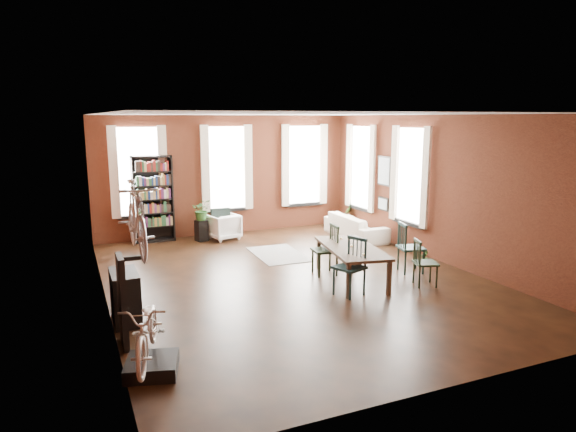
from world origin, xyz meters
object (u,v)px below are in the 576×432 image
cream_sofa (356,223)px  bike_trainer (152,366)px  dining_chair_c (426,263)px  white_armchair (224,225)px  console_table (125,297)px  dining_table (351,264)px  plant_stand (201,230)px  dining_chair_a (349,267)px  bicycle_floor (147,301)px  bookshelf (153,199)px  dining_chair_d (411,248)px  dining_chair_b (325,250)px

cream_sofa → bike_trainer: cream_sofa is taller
dining_chair_c → white_armchair: dining_chair_c is taller
bike_trainer → console_table: 1.88m
console_table → dining_table: bearing=4.9°
dining_table → plant_stand: size_ratio=3.69×
dining_chair_a → bicycle_floor: bicycle_floor is taller
dining_table → bookshelf: 5.73m
console_table → bicycle_floor: (0.08, -1.85, 0.54)m
bike_trainer → bicycle_floor: size_ratio=0.41×
console_table → plant_stand: bearing=63.4°
dining_table → dining_chair_a: size_ratio=1.95×
dining_chair_a → dining_chair_d: (1.87, 0.71, 0.00)m
dining_table → plant_stand: (-1.86, 4.41, -0.07)m
white_armchair → console_table: 5.59m
dining_chair_a → plant_stand: bearing=176.0°
bookshelf → white_armchair: (1.70, -0.47, -0.74)m
dining_chair_a → bookshelf: bookshelf is taller
plant_stand → console_table: bearing=-116.6°
bookshelf → white_armchair: size_ratio=3.02×
dining_table → dining_chair_d: bearing=11.2°
dining_chair_c → bicycle_floor: (-5.32, -1.41, 0.50)m
dining_chair_c → plant_stand: (-3.01, 5.21, -0.17)m
white_armchair → console_table: bearing=45.0°
dining_chair_d → bookshelf: size_ratio=0.47×
cream_sofa → bike_trainer: (-6.12, -5.35, -0.32)m
bookshelf → cream_sofa: size_ratio=1.06×
dining_chair_d → white_armchair: (-2.70, 4.35, -0.15)m
dining_chair_b → white_armchair: size_ratio=1.39×
dining_chair_d → bookshelf: 6.55m
dining_table → bookshelf: size_ratio=0.91×
dining_chair_d → plant_stand: dining_chair_d is taller
bike_trainer → plant_stand: size_ratio=1.15×
dining_chair_a → bicycle_floor: bearing=-87.4°
dining_chair_a → console_table: bearing=-114.4°
dining_table → console_table: bearing=-164.6°
dining_chair_a → bicycle_floor: (-3.73, -1.52, 0.43)m
dining_chair_d → bicycle_floor: 6.04m
dining_chair_a → cream_sofa: dining_chair_a is taller
dining_chair_c → bookshelf: bookshelf is taller
dining_table → bicycle_floor: bicycle_floor is taller
dining_chair_b → plant_stand: size_ratio=1.87×
white_armchair → console_table: console_table is taller
bike_trainer → dining_table: bearing=28.1°
dining_chair_b → dining_chair_a: bearing=-1.2°
dining_chair_b → dining_chair_d: size_ratio=0.98×
dining_chair_b → dining_chair_d: bearing=78.1°
dining_chair_c → cream_sofa: size_ratio=0.42×
dining_table → bike_trainer: size_ratio=3.21×
white_armchair → bike_trainer: size_ratio=1.17×
dining_table → white_armchair: (-1.28, 4.36, 0.02)m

